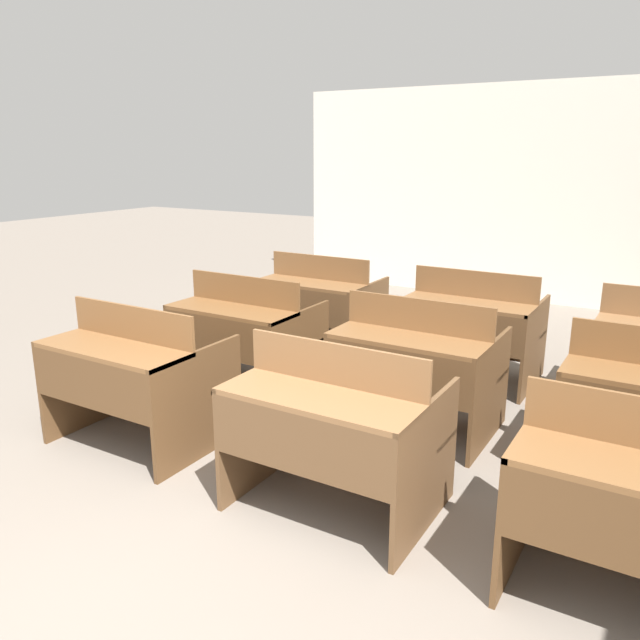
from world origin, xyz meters
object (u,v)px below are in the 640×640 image
object	(u,v)px
bench_front_left	(135,375)
bench_front_center	(335,427)
bench_second_left	(245,333)
bench_third_left	(319,304)
bench_second_center	(416,365)
bench_third_center	(472,325)

from	to	relation	value
bench_front_left	bench_front_center	bearing A→B (deg)	-0.96
bench_second_left	bench_third_left	size ratio (longest dim) A/B	1.00
bench_second_center	bench_front_left	bearing A→B (deg)	-143.04
bench_third_center	bench_second_center	bearing A→B (deg)	-91.06
bench_front_center	bench_third_center	size ratio (longest dim) A/B	1.00
bench_second_left	bench_third_center	distance (m)	1.96
bench_front_left	bench_second_left	distance (m)	1.19
bench_front_left	bench_front_center	world-z (taller)	same
bench_second_left	bench_third_center	xyz separation A→B (m)	(1.56, 1.19, 0.00)
bench_second_center	bench_third_center	bearing A→B (deg)	88.94
bench_front_center	bench_second_left	xyz separation A→B (m)	(-1.55, 1.21, 0.00)
bench_front_center	bench_second_left	world-z (taller)	same
bench_front_center	bench_second_center	world-z (taller)	same
bench_front_left	bench_second_left	size ratio (longest dim) A/B	1.00
bench_third_left	bench_third_center	bearing A→B (deg)	-0.17
bench_third_left	bench_third_center	size ratio (longest dim) A/B	1.00
bench_front_center	bench_third_left	xyz separation A→B (m)	(-1.55, 2.41, 0.00)
bench_front_left	bench_third_center	bearing A→B (deg)	56.47
bench_front_center	bench_second_left	size ratio (longest dim) A/B	1.00
bench_second_center	bench_third_left	bearing A→B (deg)	141.59
bench_front_center	bench_third_center	xyz separation A→B (m)	(0.01, 2.41, 0.00)
bench_front_center	bench_second_center	xyz separation A→B (m)	(-0.02, 1.20, 0.00)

